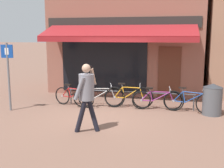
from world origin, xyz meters
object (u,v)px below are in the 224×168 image
object	(u,v)px
bicycle_silver	(99,97)
bicycle_red	(74,96)
bicycle_purple	(157,100)
bicycle_blue	(190,102)
pedestrian_adult	(87,91)
parking_sign	(8,69)
litter_bin	(212,99)
bicycle_orange	(129,97)

from	to	relation	value
bicycle_silver	bicycle_red	bearing A→B (deg)	165.42
bicycle_purple	bicycle_blue	size ratio (longest dim) A/B	0.99
bicycle_purple	pedestrian_adult	bearing A→B (deg)	-129.67
bicycle_silver	parking_sign	distance (m)	3.22
bicycle_silver	litter_bin	world-z (taller)	litter_bin
litter_bin	bicycle_silver	bearing A→B (deg)	177.86
bicycle_red	litter_bin	world-z (taller)	litter_bin
bicycle_orange	bicycle_red	bearing A→B (deg)	-179.49
parking_sign	bicycle_silver	bearing A→B (deg)	21.31
bicycle_red	litter_bin	size ratio (longest dim) A/B	1.60
bicycle_red	pedestrian_adult	distance (m)	2.93
bicycle_red	bicycle_silver	xyz separation A→B (m)	(0.92, 0.06, 0.02)
bicycle_silver	litter_bin	size ratio (longest dim) A/B	1.70
bicycle_orange	parking_sign	size ratio (longest dim) A/B	0.76
pedestrian_adult	bicycle_orange	bearing A→B (deg)	81.38
bicycle_purple	parking_sign	world-z (taller)	parking_sign
bicycle_orange	bicycle_purple	xyz separation A→B (m)	(1.00, -0.06, -0.04)
bicycle_blue	bicycle_purple	bearing A→B (deg)	-172.96
bicycle_silver	pedestrian_adult	size ratio (longest dim) A/B	0.95
bicycle_red	litter_bin	bearing A→B (deg)	14.28
bicycle_purple	parking_sign	bearing A→B (deg)	-173.72
bicycle_silver	parking_sign	size ratio (longest dim) A/B	0.76
bicycle_silver	parking_sign	xyz separation A→B (m)	(-2.84, -1.11, 1.04)
bicycle_blue	parking_sign	size ratio (longest dim) A/B	0.76
bicycle_purple	bicycle_blue	distance (m)	1.09
bicycle_red	bicycle_blue	size ratio (longest dim) A/B	0.95
bicycle_orange	parking_sign	distance (m)	4.22
bicycle_red	bicycle_orange	world-z (taller)	bicycle_orange
litter_bin	parking_sign	world-z (taller)	parking_sign
bicycle_red	parking_sign	bearing A→B (deg)	-135.93
bicycle_silver	parking_sign	world-z (taller)	parking_sign
bicycle_purple	parking_sign	size ratio (longest dim) A/B	0.75
bicycle_red	bicycle_blue	world-z (taller)	bicycle_blue
bicycle_silver	litter_bin	bearing A→B (deg)	-20.20
bicycle_purple	bicycle_blue	bearing A→B (deg)	-13.03
bicycle_purple	bicycle_blue	xyz separation A→B (m)	(1.09, -0.11, 0.02)
bicycle_orange	pedestrian_adult	size ratio (longest dim) A/B	0.95
bicycle_orange	pedestrian_adult	distance (m)	2.88
bicycle_blue	litter_bin	distance (m)	0.72
bicycle_red	bicycle_blue	xyz separation A→B (m)	(4.07, 0.03, 0.02)
bicycle_purple	litter_bin	size ratio (longest dim) A/B	1.68
bicycle_silver	pedestrian_adult	distance (m)	2.70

